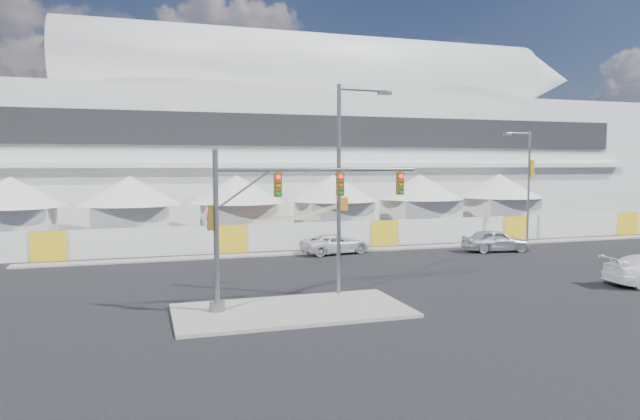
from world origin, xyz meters
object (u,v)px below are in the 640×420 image
object	(u,v)px
lot_car_b	(570,225)
pickup_curb	(336,244)
streetlight_median	(344,175)
boom_lift	(289,230)
sedan_silver	(495,240)
lot_car_c	(86,240)
streetlight_curb	(527,178)
traffic_mast	(265,220)

from	to	relation	value
lot_car_b	pickup_curb	bearing A→B (deg)	75.45
streetlight_median	boom_lift	bearing A→B (deg)	83.51
sedan_silver	lot_car_b	xyz separation A→B (m)	(13.25, 7.68, -0.07)
lot_car_c	streetlight_curb	bearing A→B (deg)	-103.46
sedan_silver	lot_car_c	size ratio (longest dim) A/B	0.94
sedan_silver	pickup_curb	distance (m)	11.74
lot_car_b	traffic_mast	xyz separation A→B (m)	(-32.80, -19.31, 3.23)
sedan_silver	lot_car_c	world-z (taller)	sedan_silver
sedan_silver	lot_car_c	xyz separation A→B (m)	(-28.66, 10.13, -0.08)
pickup_curb	lot_car_c	size ratio (longest dim) A/B	0.98
pickup_curb	lot_car_c	bearing A→B (deg)	56.79
lot_car_b	boom_lift	distance (m)	26.48
pickup_curb	lot_car_b	xyz separation A→B (m)	(24.68, 5.01, 0.05)
lot_car_c	streetlight_median	world-z (taller)	streetlight_median
lot_car_c	streetlight_median	distance (m)	24.66
sedan_silver	pickup_curb	size ratio (longest dim) A/B	0.96
sedan_silver	streetlight_curb	distance (m)	7.49
sedan_silver	boom_lift	size ratio (longest dim) A/B	0.64
pickup_curb	boom_lift	distance (m)	6.71
lot_car_c	streetlight_curb	xyz separation A→B (m)	(33.72, -6.83, 4.50)
pickup_curb	streetlight_median	distance (m)	14.24
streetlight_median	boom_lift	size ratio (longest dim) A/B	1.32
traffic_mast	streetlight_curb	size ratio (longest dim) A/B	1.04
boom_lift	traffic_mast	bearing A→B (deg)	-89.01
streetlight_median	streetlight_curb	distance (m)	24.38
traffic_mast	boom_lift	distance (m)	21.94
streetlight_curb	boom_lift	xyz separation A→B (m)	(-18.24, 5.85, -4.25)
streetlight_curb	boom_lift	size ratio (longest dim) A/B	1.20
sedan_silver	lot_car_b	world-z (taller)	sedan_silver
pickup_curb	streetlight_curb	distance (m)	17.11
streetlight_median	streetlight_curb	world-z (taller)	streetlight_median
streetlight_median	boom_lift	world-z (taller)	streetlight_median
lot_car_b	boom_lift	world-z (taller)	boom_lift
streetlight_curb	lot_car_c	bearing A→B (deg)	168.55
lot_car_b	traffic_mast	bearing A→B (deg)	94.48
boom_lift	lot_car_b	bearing A→B (deg)	14.84
sedan_silver	streetlight_curb	bearing A→B (deg)	-48.10
lot_car_b	streetlight_median	distance (m)	34.02
lot_car_b	traffic_mast	distance (m)	38.20
pickup_curb	lot_car_c	xyz separation A→B (m)	(-17.23, 7.46, 0.04)
traffic_mast	sedan_silver	bearing A→B (deg)	30.75
streetlight_median	traffic_mast	bearing A→B (deg)	-158.67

